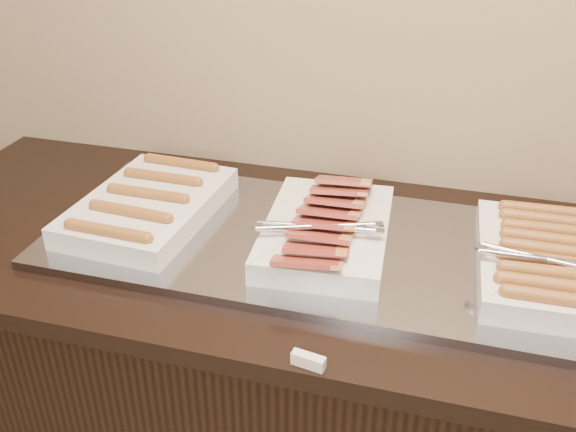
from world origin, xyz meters
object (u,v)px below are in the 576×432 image
object	(u,v)px
dish_center	(326,229)
dish_right	(547,261)
counter	(325,401)
warming_tray	(325,245)
dish_left	(149,205)

from	to	relation	value
dish_center	dish_right	world-z (taller)	dish_center
counter	warming_tray	world-z (taller)	warming_tray
dish_left	dish_right	world-z (taller)	dish_right
counter	warming_tray	size ratio (longest dim) A/B	1.72
dish_center	warming_tray	bearing A→B (deg)	117.08
dish_left	dish_right	bearing A→B (deg)	2.97
counter	dish_center	world-z (taller)	dish_center
warming_tray	dish_right	bearing A→B (deg)	-0.45
dish_left	dish_center	xyz separation A→B (m)	(0.41, -0.00, 0.00)
dish_left	dish_center	size ratio (longest dim) A/B	1.01
warming_tray	dish_left	distance (m)	0.41
warming_tray	dish_right	xyz separation A→B (m)	(0.44, -0.00, 0.04)
dish_right	dish_left	bearing A→B (deg)	177.77
counter	warming_tray	bearing A→B (deg)	180.00
counter	dish_center	bearing A→B (deg)	-162.55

